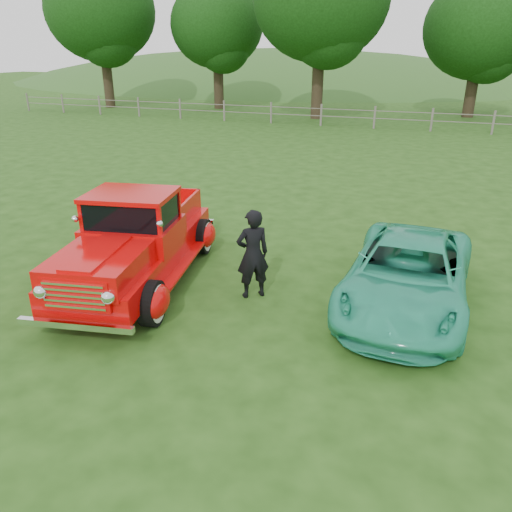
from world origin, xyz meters
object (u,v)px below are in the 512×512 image
(tree_mid_west, at_px, (217,25))
(tree_far_west, at_px, (100,11))
(man, at_px, (253,254))
(red_pickup, at_px, (137,242))
(teal_sedan, at_px, (408,275))
(tree_near_east, at_px, (481,28))

(tree_mid_west, bearing_deg, tree_far_west, -165.96)
(tree_mid_west, height_order, man, tree_mid_west)
(red_pickup, distance_m, teal_sedan, 4.94)
(tree_near_east, xyz_separation_m, red_pickup, (-6.57, -28.32, -4.45))
(tree_far_west, distance_m, teal_sedan, 34.41)
(tree_near_east, height_order, teal_sedan, tree_near_east)
(tree_mid_west, bearing_deg, tree_near_east, 3.37)
(tree_mid_west, bearing_deg, teal_sedan, -60.09)
(tree_far_west, xyz_separation_m, red_pickup, (18.43, -25.32, -5.69))
(tree_far_west, distance_m, tree_mid_west, 8.30)
(tree_far_west, relative_size, tree_mid_west, 1.17)
(tree_near_east, xyz_separation_m, teal_sedan, (-1.69, -27.61, -4.65))
(tree_far_west, height_order, tree_mid_west, tree_far_west)
(teal_sedan, bearing_deg, red_pickup, -169.50)
(tree_mid_west, relative_size, red_pickup, 1.62)
(red_pickup, bearing_deg, tree_far_west, 115.61)
(tree_far_west, bearing_deg, man, -50.57)
(tree_far_west, bearing_deg, tree_near_east, 6.84)
(red_pickup, relative_size, man, 3.19)
(man, bearing_deg, teal_sedan, 153.90)
(tree_far_west, relative_size, man, 6.07)
(red_pickup, bearing_deg, man, -6.48)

